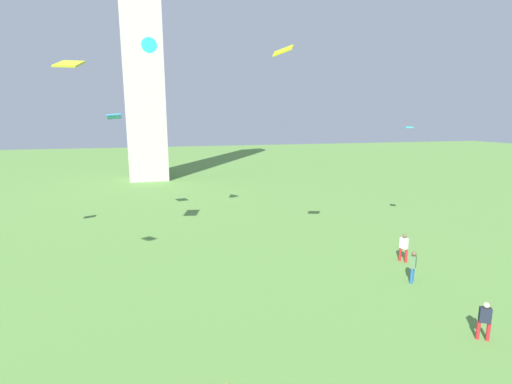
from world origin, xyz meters
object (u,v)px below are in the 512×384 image
at_px(kite_flying_0, 409,127).
at_px(kite_flying_2, 69,64).
at_px(kite_flying_3, 149,47).
at_px(person_2, 413,265).
at_px(kite_flying_4, 114,117).
at_px(person_0, 485,319).
at_px(person_3, 404,246).
at_px(kite_flying_1, 283,51).

height_order(kite_flying_0, kite_flying_2, kite_flying_2).
bearing_deg(kite_flying_3, person_2, 136.51).
relative_size(person_2, kite_flying_4, 1.12).
distance_m(person_0, kite_flying_2, 23.32).
height_order(person_3, kite_flying_1, kite_flying_1).
height_order(kite_flying_2, kite_flying_3, kite_flying_3).
height_order(person_0, person_3, person_3).
bearing_deg(kite_flying_4, kite_flying_0, -112.44).
distance_m(kite_flying_1, kite_flying_3, 11.05).
distance_m(kite_flying_0, kite_flying_4, 22.80).
xyz_separation_m(person_0, person_2, (0.82, 5.39, 0.08)).
xyz_separation_m(kite_flying_0, kite_flying_3, (-18.51, 3.87, 5.45)).
relative_size(person_0, kite_flying_3, 1.08).
height_order(kite_flying_1, kite_flying_3, kite_flying_3).
relative_size(person_2, kite_flying_2, 0.95).
relative_size(kite_flying_1, kite_flying_4, 0.77).
relative_size(kite_flying_3, kite_flying_4, 0.95).
distance_m(person_2, person_3, 3.11).
relative_size(kite_flying_0, kite_flying_4, 0.60).
relative_size(person_3, kite_flying_4, 1.13).
bearing_deg(person_0, kite_flying_2, -2.24).
relative_size(person_2, person_3, 0.99).
bearing_deg(kite_flying_4, person_2, -136.94).
relative_size(person_3, kite_flying_0, 1.89).
distance_m(kite_flying_0, kite_flying_3, 19.68).
bearing_deg(kite_flying_2, person_0, 63.90).
bearing_deg(kite_flying_1, kite_flying_3, -15.02).
relative_size(person_2, kite_flying_0, 1.88).
bearing_deg(person_0, person_3, -71.63).
distance_m(person_3, kite_flying_0, 9.72).
relative_size(person_0, kite_flying_0, 1.72).
distance_m(kite_flying_2, kite_flying_3, 6.88).
xyz_separation_m(person_3, kite_flying_0, (3.80, 5.32, 7.18)).
relative_size(kite_flying_1, kite_flying_3, 0.82).
bearing_deg(kite_flying_0, person_3, 171.87).
distance_m(person_0, kite_flying_3, 24.82).
xyz_separation_m(person_2, kite_flying_1, (-6.52, 3.26, 11.32)).
bearing_deg(person_0, kite_flying_3, -20.27).
xyz_separation_m(person_2, kite_flying_4, (-16.16, 15.82, 7.98)).
xyz_separation_m(person_0, person_3, (2.29, 8.13, 0.09)).
height_order(kite_flying_2, kite_flying_4, kite_flying_2).
height_order(kite_flying_0, kite_flying_4, kite_flying_4).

